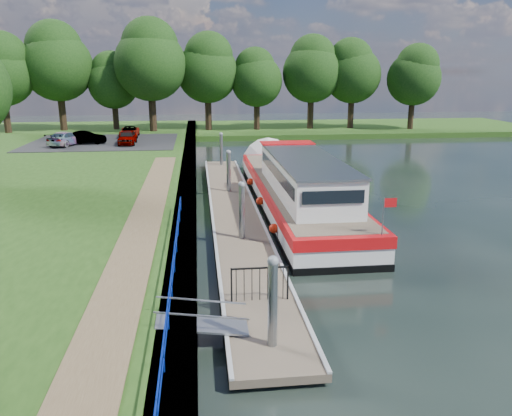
{
  "coord_description": "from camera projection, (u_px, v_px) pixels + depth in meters",
  "views": [
    {
      "loc": [
        -1.83,
        -12.3,
        7.48
      ],
      "look_at": [
        0.77,
        9.75,
        1.4
      ],
      "focal_mm": 35.0,
      "sensor_mm": 36.0,
      "label": 1
    }
  ],
  "objects": [
    {
      "name": "car_c",
      "position": [
        66.0,
        138.0,
        46.35
      ],
      "size": [
        3.09,
        4.76,
        1.28
      ],
      "primitive_type": "imported",
      "rotation": [
        0.0,
        0.0,
        2.82
      ],
      "color": "#999999",
      "rests_on": "carpark"
    },
    {
      "name": "car_a",
      "position": [
        127.0,
        137.0,
        47.11
      ],
      "size": [
        1.61,
        3.88,
        1.32
      ],
      "primitive_type": "imported",
      "rotation": [
        0.0,
        0.0,
        0.01
      ],
      "color": "#999999",
      "rests_on": "carpark"
    },
    {
      "name": "bank_edge",
      "position": [
        186.0,
        203.0,
        27.94
      ],
      "size": [
        1.1,
        90.0,
        0.78
      ],
      "primitive_type": "cube",
      "color": "#473D2D",
      "rests_on": "ground"
    },
    {
      "name": "car_d",
      "position": [
        129.0,
        132.0,
        52.2
      ],
      "size": [
        2.02,
        4.1,
        1.12
      ],
      "primitive_type": "imported",
      "rotation": [
        0.0,
        0.0,
        0.04
      ],
      "color": "#999999",
      "rests_on": "carpark"
    },
    {
      "name": "pontoon",
      "position": [
        234.0,
        214.0,
        26.36
      ],
      "size": [
        2.5,
        30.0,
        0.56
      ],
      "color": "brown",
      "rests_on": "ground"
    },
    {
      "name": "blue_fence",
      "position": [
        173.0,
        268.0,
        16.18
      ],
      "size": [
        0.04,
        18.04,
        0.72
      ],
      "color": "#0C2DBF",
      "rests_on": "riverbank"
    },
    {
      "name": "mooring_piles",
      "position": [
        234.0,
        194.0,
        26.08
      ],
      "size": [
        0.3,
        27.3,
        3.55
      ],
      "color": "gray",
      "rests_on": "ground"
    },
    {
      "name": "gangway",
      "position": [
        202.0,
        323.0,
        14.07
      ],
      "size": [
        2.58,
        1.0,
        0.92
      ],
      "color": "#A5A8AD",
      "rests_on": "ground"
    },
    {
      "name": "horizon_trees",
      "position": [
        197.0,
        67.0,
        58.31
      ],
      "size": [
        54.38,
        10.03,
        12.87
      ],
      "color": "#332316",
      "rests_on": "ground"
    },
    {
      "name": "carpark",
      "position": [
        103.0,
        142.0,
        48.91
      ],
      "size": [
        14.0,
        12.0,
        0.06
      ],
      "primitive_type": "cube",
      "color": "black",
      "rests_on": "riverbank"
    },
    {
      "name": "car_b",
      "position": [
        86.0,
        138.0,
        47.27
      ],
      "size": [
        3.81,
        1.67,
        1.22
      ],
      "primitive_type": "imported",
      "rotation": [
        0.0,
        0.0,
        1.68
      ],
      "color": "#999999",
      "rests_on": "carpark"
    },
    {
      "name": "ground",
      "position": [
        269.0,
        348.0,
        13.96
      ],
      "size": [
        160.0,
        160.0,
        0.0
      ],
      "primitive_type": "plane",
      "color": "black",
      "rests_on": "ground"
    },
    {
      "name": "footpath",
      "position": [
        139.0,
        236.0,
        20.92
      ],
      "size": [
        1.6,
        40.0,
        0.05
      ],
      "primitive_type": "cube",
      "color": "brown",
      "rests_on": "riverbank"
    },
    {
      "name": "barge",
      "position": [
        293.0,
        186.0,
        28.75
      ],
      "size": [
        4.36,
        21.15,
        4.78
      ],
      "color": "black",
      "rests_on": "ground"
    },
    {
      "name": "far_bank",
      "position": [
        304.0,
        129.0,
        65.04
      ],
      "size": [
        60.0,
        18.0,
        0.6
      ],
      "primitive_type": "cube",
      "color": "#204212",
      "rests_on": "ground"
    },
    {
      "name": "gate_panel",
      "position": [
        260.0,
        279.0,
        15.77
      ],
      "size": [
        1.85,
        0.05,
        1.15
      ],
      "color": "black",
      "rests_on": "ground"
    }
  ]
}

